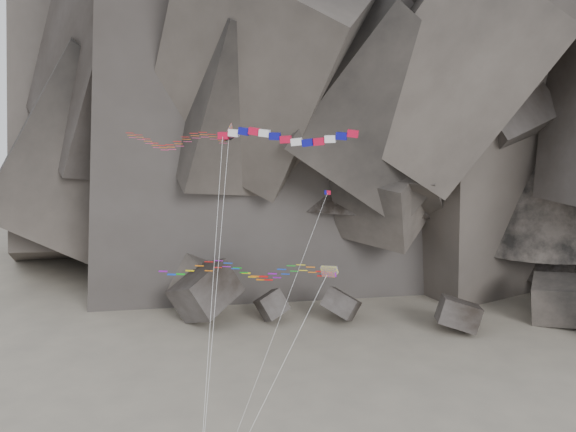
% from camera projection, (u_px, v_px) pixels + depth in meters
% --- Properties ---
extents(headland, '(110.00, 70.00, 84.00)m').
position_uv_depth(headland, '(358.00, 22.00, 112.08)').
color(headland, '#564D46').
rests_on(headland, ground).
extents(boulder_field, '(67.33, 18.59, 10.20)m').
position_uv_depth(boulder_field, '(379.00, 303.00, 85.93)').
color(boulder_field, '#47423F').
rests_on(boulder_field, ground).
extents(delta_kite, '(11.11, 15.48, 26.83)m').
position_uv_depth(delta_kite, '(172.00, 139.00, 52.55)').
color(delta_kite, red).
rests_on(delta_kite, ground).
extents(banner_kite, '(11.12, 14.12, 26.41)m').
position_uv_depth(banner_kite, '(286.00, 138.00, 49.56)').
color(banner_kite, red).
rests_on(banner_kite, ground).
extents(parafoil_kite, '(14.47, 12.14, 16.21)m').
position_uv_depth(parafoil_kite, '(238.00, 269.00, 49.85)').
color(parafoil_kite, '#FBFF0E').
rests_on(parafoil_kite, ground).
extents(pennant_kite, '(6.88, 13.06, 21.71)m').
position_uv_depth(pennant_kite, '(294.00, 280.00, 47.26)').
color(pennant_kite, red).
rests_on(pennant_kite, ground).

